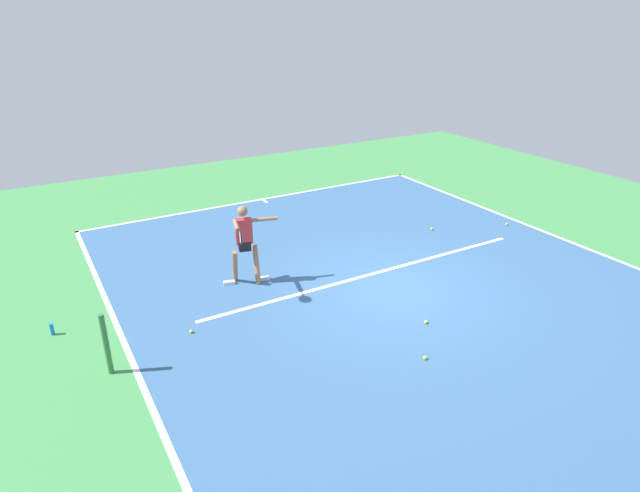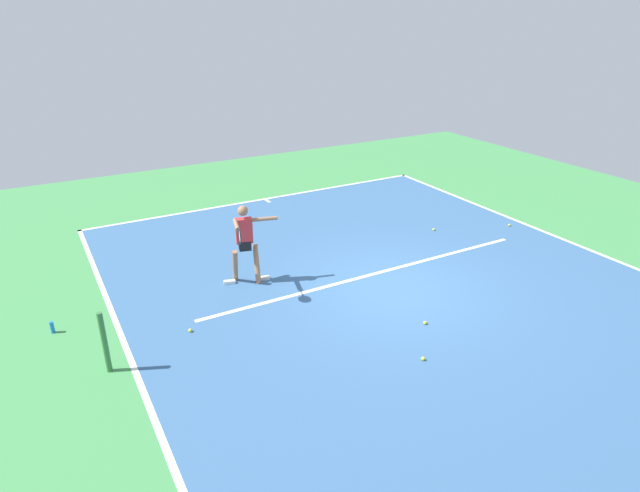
{
  "view_description": "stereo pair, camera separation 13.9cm",
  "coord_description": "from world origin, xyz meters",
  "px_view_note": "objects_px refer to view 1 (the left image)",
  "views": [
    {
      "loc": [
        6.26,
        7.74,
        5.28
      ],
      "look_at": [
        1.27,
        -0.91,
        0.9
      ],
      "focal_mm": 30.2,
      "sensor_mm": 36.0,
      "label": 1
    },
    {
      "loc": [
        6.14,
        7.81,
        5.28
      ],
      "look_at": [
        1.27,
        -0.91,
        0.9
      ],
      "focal_mm": 30.2,
      "sensor_mm": 36.0,
      "label": 2
    }
  ],
  "objects_px": {
    "tennis_ball_far_corner": "(426,322)",
    "tennis_ball_near_service_line": "(191,331)",
    "tennis_ball_by_baseline": "(432,229)",
    "tennis_player": "(245,240)",
    "water_bottle": "(52,329)",
    "net_post": "(106,344)",
    "tennis_ball_centre_court": "(507,224)",
    "tennis_ball_by_sideline": "(425,358)"
  },
  "relations": [
    {
      "from": "tennis_ball_far_corner",
      "to": "tennis_ball_near_service_line",
      "type": "distance_m",
      "value": 4.26
    },
    {
      "from": "tennis_ball_by_baseline",
      "to": "tennis_player",
      "type": "bearing_deg",
      "value": 3.65
    },
    {
      "from": "tennis_player",
      "to": "water_bottle",
      "type": "bearing_deg",
      "value": 16.52
    },
    {
      "from": "net_post",
      "to": "tennis_ball_centre_court",
      "type": "bearing_deg",
      "value": -172.46
    },
    {
      "from": "tennis_ball_by_sideline",
      "to": "tennis_ball_near_service_line",
      "type": "height_order",
      "value": "same"
    },
    {
      "from": "tennis_ball_far_corner",
      "to": "water_bottle",
      "type": "distance_m",
      "value": 6.71
    },
    {
      "from": "tennis_ball_centre_court",
      "to": "water_bottle",
      "type": "height_order",
      "value": "water_bottle"
    },
    {
      "from": "net_post",
      "to": "tennis_ball_by_sideline",
      "type": "xyz_separation_m",
      "value": [
        -4.55,
        2.22,
        -0.5
      ]
    },
    {
      "from": "net_post",
      "to": "tennis_ball_far_corner",
      "type": "xyz_separation_m",
      "value": [
        -5.29,
        1.37,
        -0.5
      ]
    },
    {
      "from": "tennis_ball_by_baseline",
      "to": "water_bottle",
      "type": "height_order",
      "value": "water_bottle"
    },
    {
      "from": "tennis_ball_far_corner",
      "to": "tennis_ball_by_sideline",
      "type": "bearing_deg",
      "value": 48.99
    },
    {
      "from": "tennis_ball_centre_court",
      "to": "tennis_ball_near_service_line",
      "type": "height_order",
      "value": "same"
    },
    {
      "from": "tennis_player",
      "to": "tennis_ball_far_corner",
      "type": "distance_m",
      "value": 3.96
    },
    {
      "from": "net_post",
      "to": "tennis_ball_far_corner",
      "type": "distance_m",
      "value": 5.49
    },
    {
      "from": "net_post",
      "to": "water_bottle",
      "type": "distance_m",
      "value": 1.85
    },
    {
      "from": "net_post",
      "to": "tennis_ball_by_sideline",
      "type": "height_order",
      "value": "net_post"
    },
    {
      "from": "tennis_player",
      "to": "tennis_ball_near_service_line",
      "type": "bearing_deg",
      "value": 53.31
    },
    {
      "from": "net_post",
      "to": "tennis_ball_by_sideline",
      "type": "bearing_deg",
      "value": 153.97
    },
    {
      "from": "tennis_ball_by_baseline",
      "to": "tennis_ball_near_service_line",
      "type": "xyz_separation_m",
      "value": [
        6.98,
        1.64,
        0.0
      ]
    },
    {
      "from": "tennis_ball_by_sideline",
      "to": "water_bottle",
      "type": "xyz_separation_m",
      "value": [
        5.24,
        -3.88,
        0.08
      ]
    },
    {
      "from": "tennis_ball_far_corner",
      "to": "tennis_ball_by_baseline",
      "type": "bearing_deg",
      "value": -132.05
    },
    {
      "from": "tennis_player",
      "to": "tennis_ball_by_sideline",
      "type": "bearing_deg",
      "value": 124.91
    },
    {
      "from": "net_post",
      "to": "tennis_ball_near_service_line",
      "type": "relative_size",
      "value": 16.21
    },
    {
      "from": "net_post",
      "to": "tennis_ball_centre_court",
      "type": "xyz_separation_m",
      "value": [
        -10.4,
        -1.38,
        -0.5
      ]
    },
    {
      "from": "tennis_ball_by_sideline",
      "to": "tennis_player",
      "type": "bearing_deg",
      "value": -69.83
    },
    {
      "from": "tennis_ball_by_sideline",
      "to": "tennis_ball_by_baseline",
      "type": "height_order",
      "value": "same"
    },
    {
      "from": "tennis_ball_centre_court",
      "to": "water_bottle",
      "type": "relative_size",
      "value": 0.3
    },
    {
      "from": "tennis_ball_far_corner",
      "to": "tennis_ball_centre_court",
      "type": "bearing_deg",
      "value": -151.75
    },
    {
      "from": "tennis_player",
      "to": "tennis_ball_far_corner",
      "type": "height_order",
      "value": "tennis_player"
    },
    {
      "from": "net_post",
      "to": "tennis_ball_far_corner",
      "type": "height_order",
      "value": "net_post"
    },
    {
      "from": "tennis_ball_by_sideline",
      "to": "water_bottle",
      "type": "bearing_deg",
      "value": -36.54
    },
    {
      "from": "net_post",
      "to": "tennis_ball_near_service_line",
      "type": "height_order",
      "value": "net_post"
    },
    {
      "from": "net_post",
      "to": "tennis_ball_by_baseline",
      "type": "relative_size",
      "value": 16.21
    },
    {
      "from": "tennis_player",
      "to": "water_bottle",
      "type": "distance_m",
      "value": 3.87
    },
    {
      "from": "tennis_player",
      "to": "tennis_ball_centre_court",
      "type": "distance_m",
      "value": 7.39
    },
    {
      "from": "tennis_ball_centre_court",
      "to": "net_post",
      "type": "bearing_deg",
      "value": 7.54
    },
    {
      "from": "tennis_ball_centre_court",
      "to": "tennis_player",
      "type": "bearing_deg",
      "value": -3.12
    },
    {
      "from": "tennis_ball_centre_court",
      "to": "tennis_ball_far_corner",
      "type": "bearing_deg",
      "value": 28.25
    },
    {
      "from": "water_bottle",
      "to": "net_post",
      "type": "bearing_deg",
      "value": 112.54
    },
    {
      "from": "net_post",
      "to": "water_bottle",
      "type": "height_order",
      "value": "net_post"
    },
    {
      "from": "tennis_ball_by_baseline",
      "to": "tennis_ball_by_sideline",
      "type": "bearing_deg",
      "value": 48.15
    },
    {
      "from": "tennis_ball_far_corner",
      "to": "tennis_ball_centre_court",
      "type": "height_order",
      "value": "same"
    }
  ]
}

